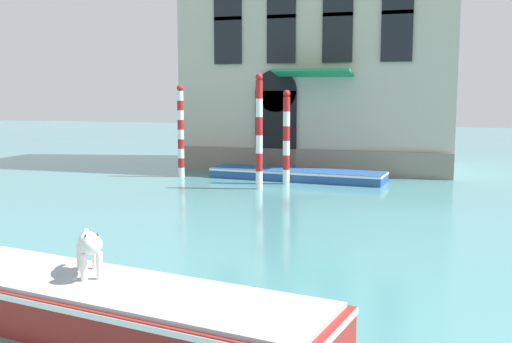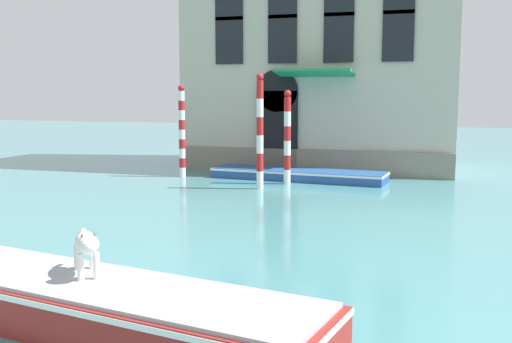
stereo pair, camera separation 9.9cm
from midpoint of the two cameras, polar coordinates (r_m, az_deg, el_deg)
The scene contains 7 objects.
palazzo_left at distance 28.00m, azimuth 6.27°, elevation 14.41°, with size 11.61×7.40×13.56m.
boat_foreground at distance 9.05m, azimuth -15.12°, elevation -12.06°, with size 7.33×2.94×0.71m.
dog_on_deck at distance 9.08m, azimuth -15.88°, elevation -6.74°, with size 0.75×0.90×0.72m.
boat_moored_near_palazzo at distance 23.42m, azimuth 3.79°, elevation -0.27°, with size 6.97×2.25×0.40m.
mooring_pole_0 at distance 24.19m, azimuth -7.30°, elevation 3.87°, with size 0.26×0.26×3.69m.
mooring_pole_1 at distance 20.92m, azimuth 0.17°, elevation 3.85°, with size 0.25×0.25×4.04m.
mooring_pole_2 at distance 22.15m, azimuth 2.78°, elevation 3.32°, with size 0.27×0.27×3.48m.
Camera 1 is at (7.66, -2.49, 3.37)m, focal length 42.00 mm.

